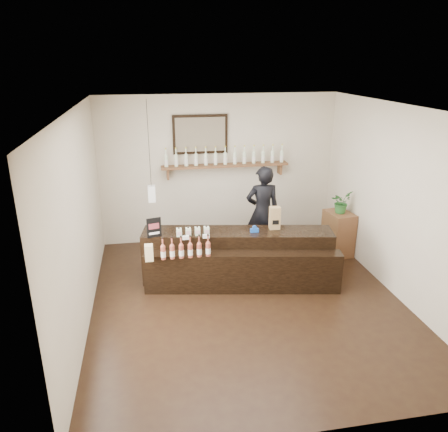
% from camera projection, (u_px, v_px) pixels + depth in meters
% --- Properties ---
extents(ground, '(5.00, 5.00, 0.00)m').
position_uv_depth(ground, '(247.00, 300.00, 6.51)').
color(ground, black).
rests_on(ground, ground).
extents(room_shell, '(5.00, 5.00, 5.00)m').
position_uv_depth(room_shell, '(249.00, 191.00, 5.93)').
color(room_shell, beige).
rests_on(room_shell, ground).
extents(back_wall_decor, '(2.66, 0.96, 1.69)m').
position_uv_depth(back_wall_decor, '(212.00, 152.00, 8.08)').
color(back_wall_decor, brown).
rests_on(back_wall_decor, ground).
extents(counter, '(3.04, 1.31, 0.98)m').
position_uv_depth(counter, '(238.00, 259.00, 6.92)').
color(counter, black).
rests_on(counter, ground).
extents(promo_sign, '(0.22, 0.07, 0.31)m').
position_uv_depth(promo_sign, '(154.00, 228.00, 6.58)').
color(promo_sign, black).
rests_on(promo_sign, counter).
extents(paper_bag, '(0.17, 0.14, 0.36)m').
position_uv_depth(paper_bag, '(275.00, 218.00, 6.90)').
color(paper_bag, '#A17D4D').
rests_on(paper_bag, counter).
extents(tape_dispenser, '(0.13, 0.05, 0.11)m').
position_uv_depth(tape_dispenser, '(254.00, 230.00, 6.81)').
color(tape_dispenser, '#1950B5').
rests_on(tape_dispenser, counter).
extents(side_cabinet, '(0.47, 0.60, 0.80)m').
position_uv_depth(side_cabinet, '(338.00, 233.00, 7.93)').
color(side_cabinet, brown).
rests_on(side_cabinet, ground).
extents(potted_plant, '(0.47, 0.46, 0.40)m').
position_uv_depth(potted_plant, '(341.00, 202.00, 7.73)').
color(potted_plant, '#2A6628').
rests_on(potted_plant, side_cabinet).
extents(shopkeeper, '(0.69, 0.46, 1.87)m').
position_uv_depth(shopkeeper, '(263.00, 206.00, 7.73)').
color(shopkeeper, black).
rests_on(shopkeeper, ground).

